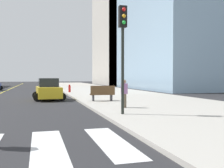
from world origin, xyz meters
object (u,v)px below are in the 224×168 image
car_yellow_nearest (48,90)px  fire_hydrant (70,88)px  park_bench (102,94)px  traffic_light_near_corner (123,39)px  pedestrian_waiting_east (124,92)px

car_yellow_nearest → fire_hydrant: 8.67m
park_bench → traffic_light_near_corner: bearing=177.8°
car_yellow_nearest → park_bench: bearing=132.8°
fire_hydrant → traffic_light_near_corner: bearing=-89.0°
traffic_light_near_corner → fire_hydrant: traffic_light_near_corner is taller
pedestrian_waiting_east → traffic_light_near_corner: bearing=-157.4°
fire_hydrant → car_yellow_nearest: bearing=-108.1°
traffic_light_near_corner → pedestrian_waiting_east: 3.78m
car_yellow_nearest → pedestrian_waiting_east: (3.95, -8.10, 0.19)m
traffic_light_near_corner → park_bench: 7.61m
car_yellow_nearest → traffic_light_near_corner: size_ratio=0.81×
car_yellow_nearest → fire_hydrant: size_ratio=4.64×
traffic_light_near_corner → pedestrian_waiting_east: traffic_light_near_corner is taller
traffic_light_near_corner → park_bench: (0.70, 6.95, -3.03)m
traffic_light_near_corner → fire_hydrant: size_ratio=5.73×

